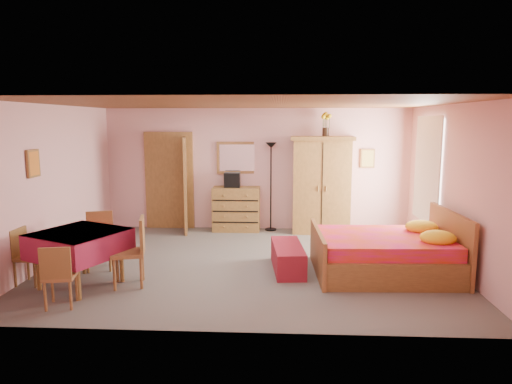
# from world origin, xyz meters

# --- Properties ---
(floor) EXTENTS (6.50, 6.50, 0.00)m
(floor) POSITION_xyz_m (0.00, 0.00, 0.00)
(floor) COLOR slate
(floor) RESTS_ON ground
(ceiling) EXTENTS (6.50, 6.50, 0.00)m
(ceiling) POSITION_xyz_m (0.00, 0.00, 2.60)
(ceiling) COLOR brown
(ceiling) RESTS_ON wall_back
(wall_back) EXTENTS (6.50, 0.10, 2.60)m
(wall_back) POSITION_xyz_m (0.00, 2.50, 1.30)
(wall_back) COLOR #E0A2A3
(wall_back) RESTS_ON floor
(wall_front) EXTENTS (6.50, 0.10, 2.60)m
(wall_front) POSITION_xyz_m (0.00, -2.50, 1.30)
(wall_front) COLOR #E0A2A3
(wall_front) RESTS_ON floor
(wall_left) EXTENTS (0.10, 5.00, 2.60)m
(wall_left) POSITION_xyz_m (-3.25, 0.00, 1.30)
(wall_left) COLOR #E0A2A3
(wall_left) RESTS_ON floor
(wall_right) EXTENTS (0.10, 5.00, 2.60)m
(wall_right) POSITION_xyz_m (3.25, 0.00, 1.30)
(wall_right) COLOR #E0A2A3
(wall_right) RESTS_ON floor
(doorway) EXTENTS (1.06, 0.12, 2.15)m
(doorway) POSITION_xyz_m (-1.90, 2.47, 1.02)
(doorway) COLOR #9E6B35
(doorway) RESTS_ON floor
(window) EXTENTS (0.08, 1.40, 1.95)m
(window) POSITION_xyz_m (3.21, 1.20, 1.45)
(window) COLOR white
(window) RESTS_ON wall_right
(picture_left) EXTENTS (0.04, 0.32, 0.42)m
(picture_left) POSITION_xyz_m (-3.22, -0.60, 1.70)
(picture_left) COLOR orange
(picture_left) RESTS_ON wall_left
(picture_back) EXTENTS (0.30, 0.04, 0.40)m
(picture_back) POSITION_xyz_m (2.35, 2.47, 1.55)
(picture_back) COLOR #D8BF59
(picture_back) RESTS_ON wall_back
(chest_of_drawers) EXTENTS (1.00, 0.50, 0.94)m
(chest_of_drawers) POSITION_xyz_m (-0.42, 2.28, 0.47)
(chest_of_drawers) COLOR olive
(chest_of_drawers) RESTS_ON floor
(wall_mirror) EXTENTS (0.87, 0.10, 0.69)m
(wall_mirror) POSITION_xyz_m (-0.42, 2.49, 1.55)
(wall_mirror) COLOR silver
(wall_mirror) RESTS_ON wall_back
(stereo) EXTENTS (0.33, 0.25, 0.31)m
(stereo) POSITION_xyz_m (-0.51, 2.27, 1.10)
(stereo) COLOR black
(stereo) RESTS_ON chest_of_drawers
(floor_lamp) EXTENTS (0.31, 0.31, 1.89)m
(floor_lamp) POSITION_xyz_m (0.31, 2.34, 0.94)
(floor_lamp) COLOR black
(floor_lamp) RESTS_ON floor
(wardrobe) EXTENTS (1.32, 0.73, 2.02)m
(wardrobe) POSITION_xyz_m (1.37, 2.20, 1.01)
(wardrobe) COLOR #AB7A39
(wardrobe) RESTS_ON floor
(sunflower_vase) EXTENTS (0.20, 0.20, 0.49)m
(sunflower_vase) POSITION_xyz_m (1.43, 2.23, 2.27)
(sunflower_vase) COLOR yellow
(sunflower_vase) RESTS_ON wardrobe
(bed) EXTENTS (2.17, 1.74, 0.98)m
(bed) POSITION_xyz_m (2.10, -0.39, 0.49)
(bed) COLOR #DA1564
(bed) RESTS_ON floor
(bench) EXTENTS (0.55, 1.23, 0.40)m
(bench) POSITION_xyz_m (0.63, -0.29, 0.20)
(bench) COLOR maroon
(bench) RESTS_ON floor
(dining_table) EXTENTS (1.44, 1.44, 0.80)m
(dining_table) POSITION_xyz_m (-2.32, -1.16, 0.40)
(dining_table) COLOR maroon
(dining_table) RESTS_ON floor
(chair_south) EXTENTS (0.43, 0.43, 0.82)m
(chair_south) POSITION_xyz_m (-2.26, -1.88, 0.41)
(chair_south) COLOR #9F6336
(chair_south) RESTS_ON floor
(chair_north) EXTENTS (0.51, 0.51, 0.90)m
(chair_north) POSITION_xyz_m (-2.34, -0.41, 0.45)
(chair_north) COLOR olive
(chair_north) RESTS_ON floor
(chair_west) EXTENTS (0.40, 0.40, 0.82)m
(chair_west) POSITION_xyz_m (-3.08, -1.12, 0.41)
(chair_west) COLOR olive
(chair_west) RESTS_ON floor
(chair_east) EXTENTS (0.54, 0.54, 0.98)m
(chair_east) POSITION_xyz_m (-1.64, -1.11, 0.49)
(chair_east) COLOR #9B6134
(chair_east) RESTS_ON floor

